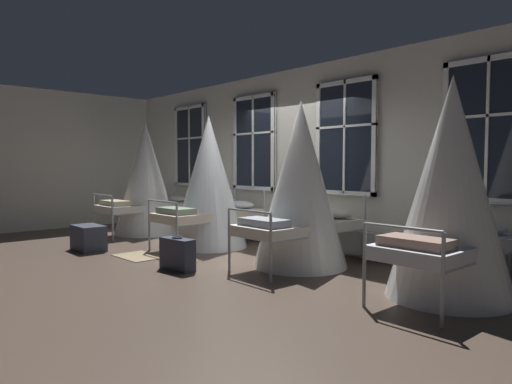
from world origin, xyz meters
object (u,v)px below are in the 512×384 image
at_px(cot_third, 301,187).
at_px(suitcase_dark, 177,254).
at_px(cot_second, 209,184).
at_px(travel_trunk, 88,238).
at_px(cot_fourth, 451,191).
at_px(cot_first, 146,180).

xyz_separation_m(cot_third, suitcase_dark, (-0.97, -1.45, -0.92)).
bearing_deg(cot_third, cot_second, 91.24).
relative_size(cot_second, travel_trunk, 3.63).
height_order(cot_second, travel_trunk, cot_second).
bearing_deg(cot_fourth, cot_second, 91.05).
height_order(suitcase_dark, travel_trunk, suitcase_dark).
height_order(cot_second, cot_third, cot_third).
bearing_deg(suitcase_dark, cot_second, 124.38).
bearing_deg(cot_first, cot_second, -89.82).
relative_size(cot_first, cot_fourth, 0.97).
distance_m(cot_fourth, suitcase_dark, 3.59).
distance_m(cot_fourth, travel_trunk, 5.79).
distance_m(suitcase_dark, travel_trunk, 2.32).
height_order(cot_fourth, suitcase_dark, cot_fourth).
bearing_deg(travel_trunk, cot_first, 122.62).
relative_size(cot_fourth, travel_trunk, 3.77).
height_order(cot_second, suitcase_dark, cot_second).
relative_size(cot_second, cot_third, 0.98).
height_order(cot_first, cot_third, cot_third).
xyz_separation_m(cot_fourth, travel_trunk, (-5.43, -1.76, -0.95)).
height_order(cot_third, suitcase_dark, cot_third).
relative_size(cot_first, cot_second, 1.01).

